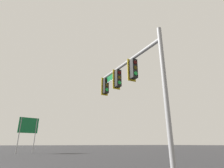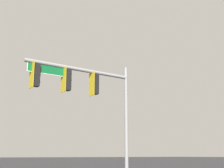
# 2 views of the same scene
# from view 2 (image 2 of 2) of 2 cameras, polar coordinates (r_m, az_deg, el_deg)

# --- Properties ---
(signal_pole_near) EXTENTS (6.21, 0.69, 6.41)m
(signal_pole_near) POSITION_cam_2_polar(r_m,az_deg,el_deg) (16.52, -4.91, -0.91)
(signal_pole_near) COLOR gray
(signal_pole_near) RESTS_ON ground_plane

